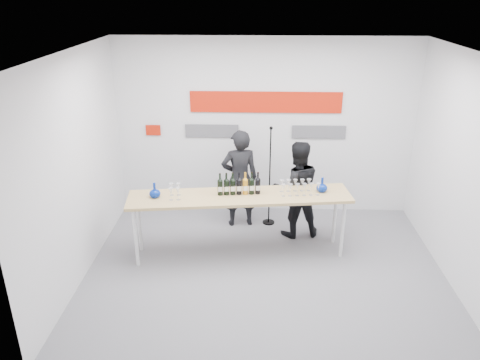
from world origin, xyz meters
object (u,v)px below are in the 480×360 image
object	(u,v)px
presenter_right	(296,189)
mic_stand	(269,195)
presenter_left	(240,179)
tasting_table	(240,200)

from	to	relation	value
presenter_right	mic_stand	xyz separation A→B (m)	(-0.41, 0.35, -0.27)
presenter_right	presenter_left	bearing A→B (deg)	-30.23
mic_stand	tasting_table	bearing A→B (deg)	-104.15
presenter_left	mic_stand	world-z (taller)	mic_stand
presenter_left	presenter_right	size ratio (longest dim) A/B	1.05
presenter_left	mic_stand	size ratio (longest dim) A/B	0.96
mic_stand	presenter_left	bearing A→B (deg)	-164.44
presenter_left	presenter_right	world-z (taller)	presenter_left
tasting_table	mic_stand	xyz separation A→B (m)	(0.45, 0.98, -0.36)
presenter_right	mic_stand	world-z (taller)	mic_stand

